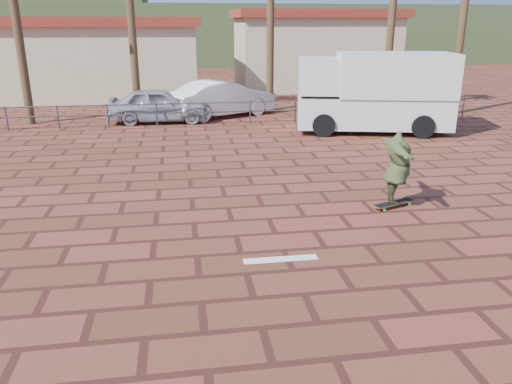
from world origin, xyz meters
TOP-DOWN VIEW (x-y plane):
  - ground at (0.00, 0.00)m, footprint 120.00×120.00m
  - paint_stripe at (0.70, -1.20)m, footprint 1.40×0.22m
  - guardrail at (0.00, 12.00)m, footprint 24.06×0.06m
  - building_west at (-6.00, 22.00)m, footprint 12.60×7.60m
  - building_east at (8.00, 24.00)m, footprint 10.60×6.60m
  - hill_front at (0.00, 50.00)m, footprint 70.00×18.00m
  - longboard at (3.93, 1.13)m, footprint 1.19×0.66m
  - skateboarder at (3.93, 1.13)m, footprint 0.84×2.18m
  - campervan at (6.69, 9.69)m, footprint 6.37×3.74m
  - car_silver at (-1.91, 13.00)m, footprint 4.48×1.94m
  - car_white at (0.98, 14.01)m, footprint 5.32×3.94m
  - street_sign at (6.00, 10.00)m, footprint 0.44×0.06m

SIDE VIEW (x-z plane):
  - ground at x=0.00m, z-range 0.00..0.00m
  - paint_stripe at x=0.70m, z-range 0.00..0.01m
  - longboard at x=3.93m, z-range 0.04..0.15m
  - guardrail at x=0.00m, z-range 0.18..1.18m
  - car_silver at x=-1.91m, z-range 0.00..1.51m
  - car_white at x=0.98m, z-range 0.00..1.67m
  - skateboarder at x=3.93m, z-range 0.12..1.84m
  - street_sign at x=6.00m, z-range 0.43..2.62m
  - campervan at x=6.69m, z-range 0.08..3.17m
  - building_west at x=-6.00m, z-range 0.03..4.53m
  - building_east at x=8.00m, z-range 0.04..5.04m
  - hill_front at x=0.00m, z-range 0.00..6.00m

